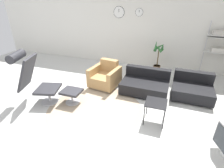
# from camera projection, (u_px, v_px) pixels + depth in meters

# --- Properties ---
(ground_plane) EXTENTS (12.00, 12.00, 0.00)m
(ground_plane) POSITION_uv_depth(u_px,v_px,m) (103.00, 108.00, 4.31)
(ground_plane) COLOR silver
(wall_back) EXTENTS (12.00, 0.09, 2.80)m
(wall_back) POSITION_uv_depth(u_px,v_px,m) (135.00, 28.00, 6.39)
(wall_back) COLOR silver
(wall_back) RESTS_ON ground_plane
(round_rug) EXTENTS (2.31, 2.31, 0.01)m
(round_rug) POSITION_uv_depth(u_px,v_px,m) (95.00, 109.00, 4.26)
(round_rug) COLOR tan
(round_rug) RESTS_ON ground_plane
(lounge_chair) EXTENTS (1.10, 0.81, 1.32)m
(lounge_chair) POSITION_uv_depth(u_px,v_px,m) (31.00, 74.00, 4.23)
(lounge_chair) COLOR #BCBCC1
(lounge_chair) RESTS_ON ground_plane
(ottoman) EXTENTS (0.49, 0.42, 0.36)m
(ottoman) POSITION_uv_depth(u_px,v_px,m) (72.00, 93.00, 4.40)
(ottoman) COLOR #BCBCC1
(ottoman) RESTS_ON ground_plane
(armchair_red) EXTENTS (0.88, 0.89, 0.76)m
(armchair_red) POSITION_uv_depth(u_px,v_px,m) (105.00, 77.00, 5.24)
(armchair_red) COLOR silver
(armchair_red) RESTS_ON ground_plane
(couch_low) EXTENTS (1.30, 0.93, 0.62)m
(couch_low) POSITION_uv_depth(u_px,v_px,m) (145.00, 84.00, 4.95)
(couch_low) COLOR black
(couch_low) RESTS_ON ground_plane
(couch_second) EXTENTS (1.04, 0.93, 0.62)m
(couch_second) POSITION_uv_depth(u_px,v_px,m) (192.00, 89.00, 4.70)
(couch_second) COLOR black
(couch_second) RESTS_ON ground_plane
(side_table) EXTENTS (0.44, 0.44, 0.49)m
(side_table) POSITION_uv_depth(u_px,v_px,m) (156.00, 105.00, 3.66)
(side_table) COLOR black
(side_table) RESTS_ON ground_plane
(potted_plant) EXTENTS (0.35, 0.38, 1.14)m
(potted_plant) POSITION_uv_depth(u_px,v_px,m) (158.00, 60.00, 5.99)
(potted_plant) COLOR brown
(potted_plant) RESTS_ON ground_plane
(shelf_unit) EXTENTS (0.95, 0.28, 1.78)m
(shelf_unit) POSITION_uv_depth(u_px,v_px,m) (224.00, 41.00, 5.42)
(shelf_unit) COLOR #BCBCC1
(shelf_unit) RESTS_ON ground_plane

